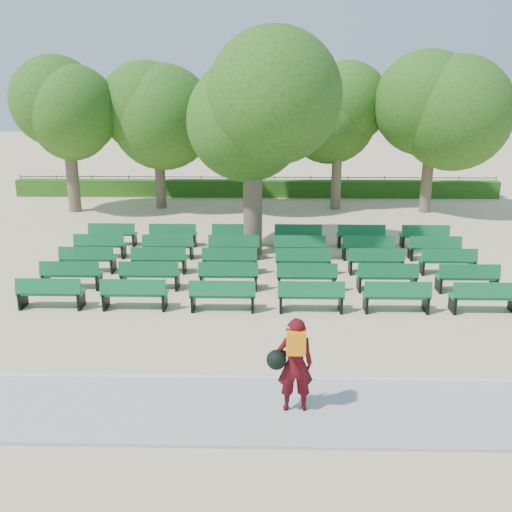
{
  "coord_description": "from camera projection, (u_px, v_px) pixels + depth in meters",
  "views": [
    {
      "loc": [
        0.75,
        -16.6,
        5.75
      ],
      "look_at": [
        0.37,
        -1.0,
        1.1
      ],
      "focal_mm": 40.0,
      "sensor_mm": 36.0,
      "label": 1
    }
  ],
  "objects": [
    {
      "name": "paving",
      "position": [
        227.0,
        411.0,
        10.46
      ],
      "size": [
        30.0,
        2.2,
        0.06
      ],
      "primitive_type": "cube",
      "color": "#A6A6A2",
      "rests_on": "ground"
    },
    {
      "name": "person",
      "position": [
        294.0,
        363.0,
        10.2
      ],
      "size": [
        0.86,
        0.53,
        1.8
      ],
      "rotation": [
        0.0,
        0.0,
        3.21
      ],
      "color": "#45090F",
      "rests_on": "ground"
    },
    {
      "name": "tree_line",
      "position": [
        254.0,
        212.0,
        27.14
      ],
      "size": [
        21.8,
        6.8,
        7.04
      ],
      "primitive_type": null,
      "color": "#2C5C18",
      "rests_on": "ground"
    },
    {
      "name": "hedge",
      "position": [
        256.0,
        188.0,
        30.85
      ],
      "size": [
        26.0,
        0.7,
        0.9
      ],
      "primitive_type": "cube",
      "color": "#2A5D18",
      "rests_on": "ground"
    },
    {
      "name": "fence",
      "position": [
        256.0,
        195.0,
        31.36
      ],
      "size": [
        26.0,
        0.1,
        1.02
      ],
      "primitive_type": null,
      "color": "black",
      "rests_on": "ground"
    },
    {
      "name": "curb",
      "position": [
        232.0,
        379.0,
        11.56
      ],
      "size": [
        30.0,
        0.12,
        0.1
      ],
      "primitive_type": "cube",
      "color": "silver",
      "rests_on": "ground"
    },
    {
      "name": "bench_array",
      "position": [
        267.0,
        270.0,
        18.31
      ],
      "size": [
        1.77,
        0.63,
        1.1
      ],
      "rotation": [
        0.0,
        0.0,
        -0.05
      ],
      "color": "#116233",
      "rests_on": "ground"
    },
    {
      "name": "ground",
      "position": [
        245.0,
        281.0,
        17.56
      ],
      "size": [
        120.0,
        120.0,
        0.0
      ],
      "primitive_type": "plane",
      "color": "#CFB489"
    },
    {
      "name": "tree_among",
      "position": [
        253.0,
        112.0,
        19.02
      ],
      "size": [
        5.04,
        5.04,
        7.26
      ],
      "color": "brown",
      "rests_on": "ground"
    }
  ]
}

